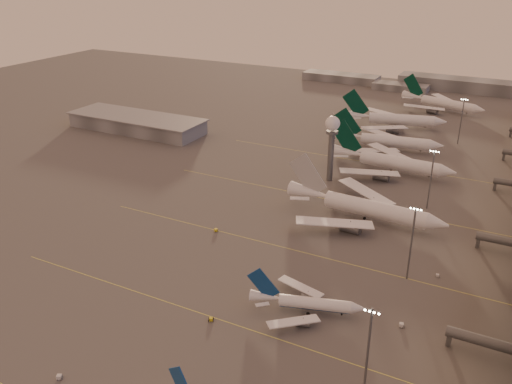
% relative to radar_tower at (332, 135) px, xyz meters
% --- Properties ---
extents(ground, '(700.00, 700.00, 0.00)m').
position_rel_radar_tower_xyz_m(ground, '(-5.00, -120.00, -20.95)').
color(ground, '#565454').
rests_on(ground, ground).
extents(taxiway_markings, '(180.00, 185.25, 0.02)m').
position_rel_radar_tower_xyz_m(taxiway_markings, '(25.00, -64.00, -20.94)').
color(taxiway_markings, '#E4DD50').
rests_on(taxiway_markings, ground).
extents(hangar, '(82.00, 27.00, 8.50)m').
position_rel_radar_tower_xyz_m(hangar, '(-125.00, 20.00, -16.63)').
color(hangar, slate).
rests_on(hangar, ground).
extents(radar_tower, '(6.40, 6.40, 31.10)m').
position_rel_radar_tower_xyz_m(radar_tower, '(0.00, 0.00, 0.00)').
color(radar_tower, '#585B60').
rests_on(radar_tower, ground).
extents(mast_a, '(3.60, 0.56, 25.00)m').
position_rel_radar_tower_xyz_m(mast_a, '(53.00, -120.00, -7.21)').
color(mast_a, '#585B60').
rests_on(mast_a, ground).
extents(mast_b, '(3.60, 0.56, 25.00)m').
position_rel_radar_tower_xyz_m(mast_b, '(50.00, -65.00, -7.21)').
color(mast_b, '#585B60').
rests_on(mast_b, ground).
extents(mast_c, '(3.60, 0.56, 25.00)m').
position_rel_radar_tower_xyz_m(mast_c, '(45.00, -10.00, -7.21)').
color(mast_c, '#585B60').
rests_on(mast_c, ground).
extents(mast_d, '(3.60, 0.56, 25.00)m').
position_rel_radar_tower_xyz_m(mast_d, '(43.00, 80.00, -7.21)').
color(mast_d, '#585B60').
rests_on(mast_d, ground).
extents(distant_horizon, '(165.00, 37.50, 9.00)m').
position_rel_radar_tower_xyz_m(distant_horizon, '(-2.38, 205.14, -17.06)').
color(distant_horizon, slate).
rests_on(distant_horizon, ground).
extents(narrowbody_mid, '(32.49, 25.54, 13.04)m').
position_rel_radar_tower_xyz_m(narrowbody_mid, '(28.84, -95.76, -18.31)').
color(narrowbody_mid, white).
rests_on(narrowbody_mid, ground).
extents(widebody_white, '(63.78, 50.99, 22.42)m').
position_rel_radar_tower_xyz_m(widebody_white, '(25.71, -31.45, -17.06)').
color(widebody_white, white).
rests_on(widebody_white, ground).
extents(greentail_a, '(59.89, 48.30, 21.74)m').
position_rel_radar_tower_xyz_m(greentail_a, '(21.85, 22.04, -17.11)').
color(greentail_a, white).
rests_on(greentail_a, ground).
extents(greentail_b, '(56.32, 45.19, 20.53)m').
position_rel_radar_tower_xyz_m(greentail_b, '(12.04, 52.70, -17.32)').
color(greentail_b, white).
rests_on(greentail_b, ground).
extents(greentail_c, '(58.90, 46.99, 21.80)m').
position_rel_radar_tower_xyz_m(greentail_c, '(4.96, 93.11, -17.10)').
color(greentail_c, white).
rests_on(greentail_c, ground).
extents(greentail_d, '(55.75, 44.37, 20.85)m').
position_rel_radar_tower_xyz_m(greentail_d, '(22.82, 145.52, -17.27)').
color(greentail_d, white).
rests_on(greentail_d, ground).
extents(gsv_truck_a, '(6.27, 4.61, 2.40)m').
position_rel_radar_tower_xyz_m(gsv_truck_a, '(-12.79, -147.25, -19.72)').
color(gsv_truck_a, silver).
rests_on(gsv_truck_a, ground).
extents(gsv_tug_mid, '(3.29, 3.82, 0.94)m').
position_rel_radar_tower_xyz_m(gsv_tug_mid, '(7.00, -111.60, -20.47)').
color(gsv_tug_mid, yellow).
rests_on(gsv_tug_mid, ground).
extents(gsv_truck_b, '(6.36, 3.57, 2.43)m').
position_rel_radar_tower_xyz_m(gsv_truck_b, '(54.83, -89.77, -19.71)').
color(gsv_truck_b, silver).
rests_on(gsv_truck_b, ground).
extents(gsv_truck_c, '(5.28, 5.62, 2.30)m').
position_rel_radar_tower_xyz_m(gsv_truck_c, '(-19.09, -65.49, -19.78)').
color(gsv_truck_c, yellow).
rests_on(gsv_truck_c, ground).
extents(gsv_catering_b, '(4.65, 2.59, 3.63)m').
position_rel_radar_tower_xyz_m(gsv_catering_b, '(58.52, -59.58, -19.14)').
color(gsv_catering_b, silver).
rests_on(gsv_catering_b, ground).
extents(gsv_tug_far, '(2.86, 3.65, 0.91)m').
position_rel_radar_tower_xyz_m(gsv_tug_far, '(12.35, -13.02, -20.48)').
color(gsv_tug_far, '#56585B').
rests_on(gsv_tug_far, ground).
extents(gsv_truck_d, '(3.44, 5.43, 2.07)m').
position_rel_radar_tower_xyz_m(gsv_truck_d, '(-14.35, 6.04, -19.90)').
color(gsv_truck_d, '#56585B').
rests_on(gsv_truck_d, ground).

